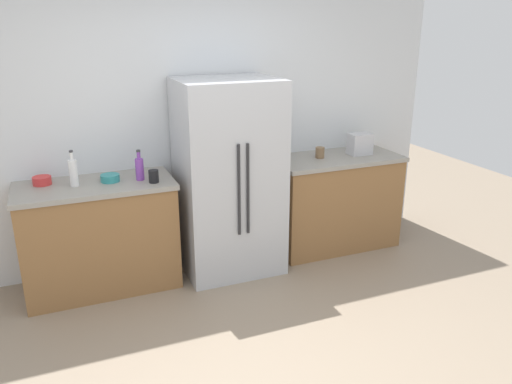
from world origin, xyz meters
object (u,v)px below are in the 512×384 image
(cup_a, at_px, (320,153))
(bowl_b, at_px, (42,181))
(cup_b, at_px, (366,145))
(bowl_a, at_px, (110,178))
(bottle_b, at_px, (140,168))
(toaster, at_px, (360,144))
(refrigerator, at_px, (229,178))
(cup_c, at_px, (154,176))
(bottle_a, at_px, (73,172))

(cup_a, relative_size, bowl_b, 0.71)
(cup_b, bearing_deg, bowl_a, -176.49)
(bottle_b, distance_m, cup_a, 1.75)
(bottle_b, bearing_deg, toaster, 0.82)
(bowl_a, bearing_deg, cup_b, 3.51)
(refrigerator, distance_m, cup_c, 0.70)
(bottle_b, xyz_separation_m, bowl_b, (-0.76, 0.17, -0.07))
(toaster, bearing_deg, bowl_a, 179.57)
(bowl_b, bearing_deg, cup_b, 0.66)
(toaster, relative_size, bowl_b, 1.51)
(bottle_a, distance_m, cup_a, 2.27)
(refrigerator, xyz_separation_m, cup_b, (1.60, 0.24, 0.10))
(refrigerator, xyz_separation_m, bottle_a, (-1.30, 0.06, 0.18))
(cup_b, relative_size, bowl_a, 0.48)
(cup_c, bearing_deg, toaster, 3.98)
(bottle_b, bearing_deg, cup_c, -51.19)
(cup_a, height_order, cup_b, cup_a)
(refrigerator, relative_size, bowl_b, 11.88)
(refrigerator, relative_size, cup_b, 23.32)
(bottle_a, relative_size, cup_c, 2.83)
(cup_c, xyz_separation_m, bowl_b, (-0.85, 0.29, -0.02))
(bowl_b, bearing_deg, refrigerator, -7.37)
(toaster, distance_m, cup_c, 2.09)
(bowl_a, bearing_deg, refrigerator, -4.21)
(refrigerator, bearing_deg, cup_c, -172.64)
(cup_a, height_order, bowl_b, cup_a)
(bottle_a, xyz_separation_m, bowl_a, (0.28, 0.02, -0.09))
(cup_a, xyz_separation_m, cup_c, (-1.65, -0.17, 0.00))
(refrigerator, bearing_deg, toaster, 2.32)
(toaster, distance_m, bottle_a, 2.69)
(toaster, xyz_separation_m, bottle_b, (-2.17, -0.03, -0.00))
(refrigerator, height_order, bowl_b, refrigerator)
(refrigerator, height_order, cup_b, refrigerator)
(refrigerator, xyz_separation_m, bottle_b, (-0.78, 0.03, 0.17))
(refrigerator, relative_size, bowl_a, 11.23)
(bowl_a, relative_size, bowl_b, 1.06)
(bottle_a, height_order, bottle_b, bottle_a)
(cup_b, bearing_deg, cup_c, -171.93)
(bottle_a, relative_size, bottle_b, 1.15)
(refrigerator, relative_size, bottle_a, 5.89)
(toaster, relative_size, cup_a, 2.13)
(cup_a, distance_m, bowl_a, 1.98)
(cup_a, relative_size, bowl_a, 0.67)
(cup_a, xyz_separation_m, bowl_b, (-2.51, 0.11, -0.02))
(cup_a, relative_size, cup_b, 1.39)
(bottle_b, bearing_deg, bottle_a, 176.52)
(bottle_b, bearing_deg, refrigerator, -1.89)
(toaster, bearing_deg, cup_c, -176.02)
(bottle_a, relative_size, cup_a, 2.85)
(bowl_a, bearing_deg, cup_c, -26.27)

